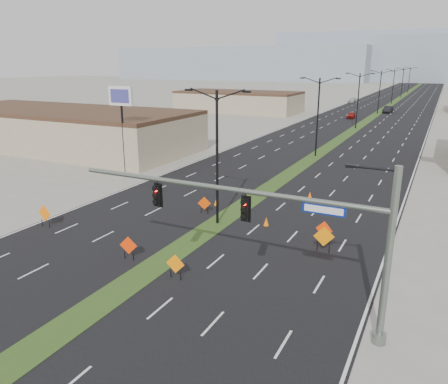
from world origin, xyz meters
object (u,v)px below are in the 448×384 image
at_px(streetlight_0, 217,154).
at_px(streetlight_2, 358,99).
at_px(streetlight_1, 318,115).
at_px(car_far, 352,100).
at_px(streetlight_3, 380,91).
at_px(pole_sign_west, 121,103).
at_px(construction_sign_1, 128,246).
at_px(cone_2, 310,195).
at_px(construction_sign_0, 45,214).
at_px(construction_sign_5, 324,230).
at_px(construction_sign_3, 175,265).
at_px(car_left, 351,115).
at_px(construction_sign_2, 204,204).
at_px(car_mid, 388,109).
at_px(construction_sign_4, 324,237).
at_px(cone_3, 217,172).
at_px(streetlight_6, 409,79).
at_px(streetlight_5, 402,82).
at_px(cone_0, 216,202).
at_px(cone_1, 266,222).
at_px(streetlight_4, 393,85).
at_px(signal_mast, 282,224).

xyz_separation_m(streetlight_0, streetlight_2, (0.00, 56.00, 0.00)).
xyz_separation_m(streetlight_1, car_far, (-11.28, 83.77, -4.72)).
relative_size(streetlight_3, pole_sign_west, 1.06).
bearing_deg(construction_sign_1, cone_2, 56.61).
relative_size(construction_sign_0, construction_sign_5, 1.10).
relative_size(construction_sign_3, pole_sign_west, 0.16).
distance_m(streetlight_0, streetlight_3, 84.00).
height_order(car_left, car_far, car_far).
height_order(construction_sign_2, construction_sign_3, construction_sign_3).
distance_m(car_mid, construction_sign_4, 88.75).
height_order(construction_sign_4, cone_3, construction_sign_4).
height_order(streetlight_0, streetlight_6, same).
relative_size(streetlight_2, car_mid, 2.05).
relative_size(streetlight_2, construction_sign_1, 6.53).
height_order(streetlight_3, pole_sign_west, streetlight_3).
distance_m(car_mid, construction_sign_1, 95.10).
bearing_deg(streetlight_5, pole_sign_west, -97.44).
distance_m(streetlight_6, construction_sign_3, 177.07).
bearing_deg(construction_sign_0, cone_0, 53.09).
bearing_deg(streetlight_2, cone_1, -86.32).
height_order(streetlight_5, construction_sign_3, streetlight_5).
xyz_separation_m(streetlight_3, construction_sign_0, (-11.16, -90.44, -4.38)).
xyz_separation_m(streetlight_4, cone_1, (3.53, -110.78, -5.08)).
bearing_deg(cone_1, streetlight_2, 93.68).
bearing_deg(car_mid, car_left, -106.04).
relative_size(car_left, cone_3, 6.25).
relative_size(car_far, pole_sign_west, 0.51).
xyz_separation_m(car_left, construction_sign_1, (1.87, -79.81, 0.24)).
distance_m(construction_sign_4, pole_sign_west, 28.89).
bearing_deg(streetlight_3, cone_0, -91.51).
bearing_deg(construction_sign_5, car_far, 111.19).
xyz_separation_m(streetlight_6, construction_sign_5, (8.23, -168.16, -4.48)).
height_order(streetlight_2, construction_sign_0, streetlight_2).
relative_size(construction_sign_0, cone_3, 2.87).
xyz_separation_m(signal_mast, car_mid, (-6.56, 96.87, -3.99)).
bearing_deg(cone_1, streetlight_0, -160.97).
bearing_deg(car_left, construction_sign_5, -81.48).
height_order(streetlight_0, car_mid, streetlight_0).
height_order(construction_sign_2, pole_sign_west, pole_sign_west).
bearing_deg(construction_sign_0, cone_2, 49.48).
relative_size(construction_sign_4, cone_2, 2.65).
bearing_deg(streetlight_0, construction_sign_1, -103.80).
bearing_deg(signal_mast, cone_0, 127.57).
relative_size(cone_0, cone_3, 1.07).
bearing_deg(construction_sign_3, construction_sign_4, 42.57).
height_order(car_left, construction_sign_2, construction_sign_2).
height_order(signal_mast, construction_sign_0, signal_mast).
bearing_deg(construction_sign_1, pole_sign_west, 116.62).
relative_size(streetlight_1, streetlight_5, 1.00).
xyz_separation_m(streetlight_2, streetlight_3, (0.00, 28.00, 0.00)).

